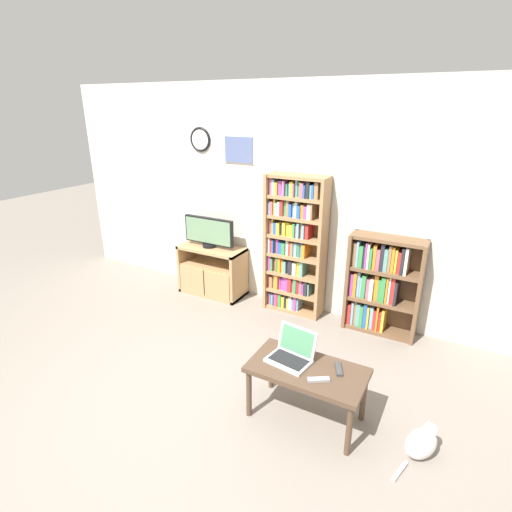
# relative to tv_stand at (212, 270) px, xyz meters

# --- Properties ---
(ground_plane) EXTENTS (18.00, 18.00, 0.00)m
(ground_plane) POSITION_rel_tv_stand_xyz_m (1.05, -1.97, -0.32)
(ground_plane) COLOR gray
(wall_back) EXTENTS (6.69, 0.09, 2.60)m
(wall_back) POSITION_rel_tv_stand_xyz_m (1.04, 0.27, 0.98)
(wall_back) COLOR beige
(wall_back) RESTS_ON ground_plane
(tv_stand) EXTENTS (0.85, 0.40, 0.64)m
(tv_stand) POSITION_rel_tv_stand_xyz_m (0.00, 0.00, 0.00)
(tv_stand) COLOR tan
(tv_stand) RESTS_ON ground_plane
(television) EXTENTS (0.70, 0.18, 0.38)m
(television) POSITION_rel_tv_stand_xyz_m (-0.03, 0.02, 0.51)
(television) COLOR black
(television) RESTS_ON tv_stand
(bookshelf_tall) EXTENTS (0.70, 0.27, 1.63)m
(bookshelf_tall) POSITION_rel_tv_stand_xyz_m (1.09, 0.10, 0.50)
(bookshelf_tall) COLOR #9E754C
(bookshelf_tall) RESTS_ON ground_plane
(bookshelf_short) EXTENTS (0.76, 0.26, 1.08)m
(bookshelf_short) POSITION_rel_tv_stand_xyz_m (2.09, 0.11, 0.22)
(bookshelf_short) COLOR brown
(bookshelf_short) RESTS_ON ground_plane
(coffee_table) EXTENTS (0.89, 0.47, 0.46)m
(coffee_table) POSITION_rel_tv_stand_xyz_m (1.93, -1.51, 0.09)
(coffee_table) COLOR #4C3828
(coffee_table) RESTS_ON ground_plane
(laptop) EXTENTS (0.36, 0.31, 0.25)m
(laptop) POSITION_rel_tv_stand_xyz_m (1.78, -1.46, 0.20)
(laptop) COLOR silver
(laptop) RESTS_ON coffee_table
(remote_near_laptop) EXTENTS (0.11, 0.16, 0.02)m
(remote_near_laptop) POSITION_rel_tv_stand_xyz_m (2.14, -1.42, 0.15)
(remote_near_laptop) COLOR #38383A
(remote_near_laptop) RESTS_ON coffee_table
(remote_far_from_laptop) EXTENTS (0.16, 0.12, 0.02)m
(remote_far_from_laptop) POSITION_rel_tv_stand_xyz_m (2.05, -1.61, 0.15)
(remote_far_from_laptop) COLOR #99999E
(remote_far_from_laptop) RESTS_ON coffee_table
(cat) EXTENTS (0.28, 0.45, 0.27)m
(cat) POSITION_rel_tv_stand_xyz_m (2.79, -1.47, -0.20)
(cat) COLOR white
(cat) RESTS_ON ground_plane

